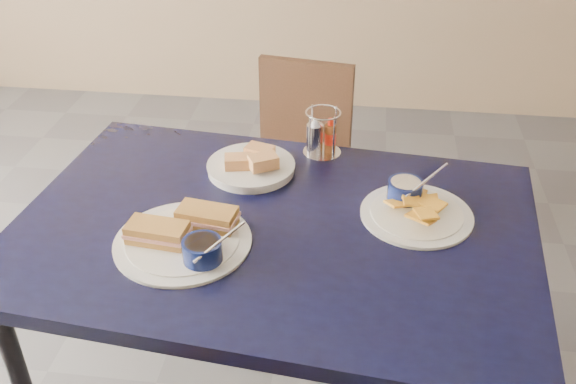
# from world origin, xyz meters

# --- Properties ---
(dining_table) EXTENTS (1.34, 0.96, 0.75)m
(dining_table) POSITION_xyz_m (0.04, 0.22, 0.69)
(dining_table) COLOR black
(dining_table) RESTS_ON ground
(chair_far) EXTENTS (0.42, 0.41, 0.78)m
(chair_far) POSITION_xyz_m (-0.01, 1.14, 0.45)
(chair_far) COLOR black
(chair_far) RESTS_ON ground
(sandwich_plate) EXTENTS (0.33, 0.32, 0.12)m
(sandwich_plate) POSITION_xyz_m (-0.15, 0.12, 0.77)
(sandwich_plate) COLOR white
(sandwich_plate) RESTS_ON dining_table
(plantain_plate) EXTENTS (0.28, 0.28, 0.12)m
(plantain_plate) POSITION_xyz_m (0.38, 0.32, 0.77)
(plantain_plate) COLOR white
(plantain_plate) RESTS_ON dining_table
(bread_basket) EXTENTS (0.24, 0.24, 0.07)m
(bread_basket) POSITION_xyz_m (-0.06, 0.46, 0.77)
(bread_basket) COLOR white
(bread_basket) RESTS_ON dining_table
(condiment_caddy) EXTENTS (0.11, 0.11, 0.14)m
(condiment_caddy) POSITION_xyz_m (0.12, 0.58, 0.81)
(condiment_caddy) COLOR silver
(condiment_caddy) RESTS_ON dining_table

